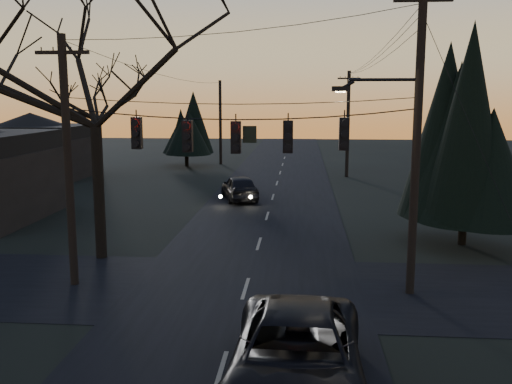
# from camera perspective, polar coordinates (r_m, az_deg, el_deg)

# --- Properties ---
(main_road) EXTENTS (8.00, 120.00, 0.02)m
(main_road) POSITION_cam_1_polar(r_m,az_deg,el_deg) (29.30, 0.89, -3.22)
(main_road) COLOR black
(main_road) RESTS_ON ground
(cross_road) EXTENTS (60.00, 7.00, 0.02)m
(cross_road) POSITION_cam_1_polar(r_m,az_deg,el_deg) (19.71, -1.05, -9.64)
(cross_road) COLOR black
(cross_road) RESTS_ON ground
(utility_pole_right) EXTENTS (5.00, 0.30, 10.00)m
(utility_pole_right) POSITION_cam_1_polar(r_m,az_deg,el_deg) (19.95, 15.10, -9.75)
(utility_pole_right) COLOR black
(utility_pole_right) RESTS_ON ground
(utility_pole_left) EXTENTS (1.80, 0.30, 8.50)m
(utility_pole_left) POSITION_cam_1_polar(r_m,az_deg,el_deg) (21.14, -17.66, -8.78)
(utility_pole_left) COLOR black
(utility_pole_left) RESTS_ON ground
(utility_pole_far_r) EXTENTS (1.80, 0.30, 8.50)m
(utility_pole_far_r) POSITION_cam_1_polar(r_m,az_deg,el_deg) (47.11, 9.03, 1.50)
(utility_pole_far_r) COLOR black
(utility_pole_far_r) RESTS_ON ground
(utility_pole_far_l) EXTENTS (0.30, 0.30, 8.00)m
(utility_pole_far_l) POSITION_cam_1_polar(r_m,az_deg,el_deg) (55.46, -3.54, 2.80)
(utility_pole_far_l) COLOR black
(utility_pole_far_l) RESTS_ON ground
(span_signal_assembly) EXTENTS (11.50, 0.44, 1.60)m
(span_signal_assembly) POSITION_cam_1_polar(r_m,az_deg,el_deg) (18.68, -1.84, 5.70)
(span_signal_assembly) COLOR black
(span_signal_assembly) RESTS_ON ground
(bare_tree_left) EXTENTS (10.16, 10.16, 10.60)m
(bare_tree_left) POSITION_cam_1_polar(r_m,az_deg,el_deg) (23.33, -15.97, 11.46)
(bare_tree_left) COLOR black
(bare_tree_left) RESTS_ON ground
(evergreen_right) EXTENTS (4.64, 4.64, 8.78)m
(evergreen_right) POSITION_cam_1_polar(r_m,az_deg,el_deg) (26.22, 20.48, 5.66)
(evergreen_right) COLOR black
(evergreen_right) RESTS_ON ground
(bare_tree_dist) EXTENTS (6.60, 6.60, 9.61)m
(bare_tree_dist) POSITION_cam_1_polar(r_m,az_deg,el_deg) (42.51, -15.62, 9.50)
(bare_tree_dist) COLOR black
(bare_tree_dist) RESTS_ON ground
(evergreen_dist) EXTENTS (4.01, 4.01, 6.15)m
(evergreen_dist) POSITION_cam_1_polar(r_m,az_deg,el_deg) (53.81, -7.01, 6.46)
(evergreen_dist) COLOR black
(evergreen_dist) RESTS_ON ground
(house_left_far) EXTENTS (9.00, 7.00, 5.20)m
(house_left_far) POSITION_cam_1_polar(r_m,az_deg,el_deg) (49.75, -21.51, 4.40)
(house_left_far) COLOR black
(house_left_far) RESTS_ON ground
(suv_near) EXTENTS (3.07, 6.38, 1.75)m
(suv_near) POSITION_cam_1_polar(r_m,az_deg,el_deg) (12.94, 4.09, -16.14)
(suv_near) COLOR black
(suv_near) RESTS_ON ground
(sedan_oncoming_a) EXTENTS (3.09, 5.00, 1.59)m
(sedan_oncoming_a) POSITION_cam_1_polar(r_m,az_deg,el_deg) (35.98, -1.65, 0.44)
(sedan_oncoming_a) COLOR black
(sedan_oncoming_a) RESTS_ON ground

